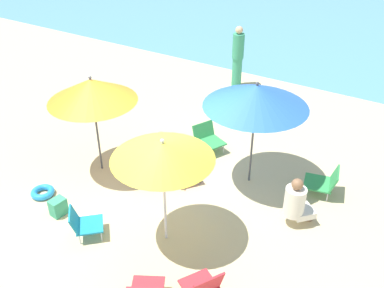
# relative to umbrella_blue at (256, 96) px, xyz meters

# --- Properties ---
(ground_plane) EXTENTS (40.00, 40.00, 0.00)m
(ground_plane) POSITION_rel_umbrella_blue_xyz_m (-1.47, -1.47, -1.84)
(ground_plane) COLOR #CCB789
(sea_water) EXTENTS (40.00, 16.00, 0.01)m
(sea_water) POSITION_rel_umbrella_blue_xyz_m (-1.47, 12.90, -1.84)
(sea_water) COLOR #5693A3
(sea_water) RESTS_ON ground_plane
(umbrella_blue) EXTENTS (1.90, 1.90, 2.11)m
(umbrella_blue) POSITION_rel_umbrella_blue_xyz_m (0.00, 0.00, 0.00)
(umbrella_blue) COLOR #4C4C51
(umbrella_blue) RESTS_ON ground_plane
(umbrella_orange) EXTENTS (1.69, 1.69, 2.04)m
(umbrella_orange) POSITION_rel_umbrella_blue_xyz_m (-2.76, -1.21, -0.08)
(umbrella_orange) COLOR #4C4C51
(umbrella_orange) RESTS_ON ground_plane
(umbrella_yellow) EXTENTS (1.56, 1.56, 1.93)m
(umbrella_yellow) POSITION_rel_umbrella_blue_xyz_m (-0.49, -2.17, -0.12)
(umbrella_yellow) COLOR silver
(umbrella_yellow) RESTS_ON ground_plane
(beach_chair_a) EXTENTS (0.75, 0.77, 0.62)m
(beach_chair_a) POSITION_rel_umbrella_blue_xyz_m (-1.14, -0.77, -1.55)
(beach_chair_a) COLOR red
(beach_chair_a) RESTS_ON ground_plane
(beach_chair_b) EXTENTS (0.69, 0.67, 0.62)m
(beach_chair_b) POSITION_rel_umbrella_blue_xyz_m (0.65, -2.93, -1.54)
(beach_chair_b) COLOR red
(beach_chair_b) RESTS_ON ground_plane
(beach_chair_c) EXTENTS (0.69, 0.64, 0.55)m
(beach_chair_c) POSITION_rel_umbrella_blue_xyz_m (1.36, 0.34, -1.56)
(beach_chair_c) COLOR #33934C
(beach_chair_c) RESTS_ON ground_plane
(beach_chair_e) EXTENTS (0.68, 0.68, 0.54)m
(beach_chair_e) POSITION_rel_umbrella_blue_xyz_m (-1.67, -2.85, -1.56)
(beach_chair_e) COLOR teal
(beach_chair_e) RESTS_ON ground_plane
(beach_chair_f) EXTENTS (0.76, 0.72, 0.57)m
(beach_chair_f) POSITION_rel_umbrella_blue_xyz_m (-1.26, 0.55, -1.55)
(beach_chair_f) COLOR #33934C
(beach_chair_f) RESTS_ON ground_plane
(person_a) EXTENTS (0.55, 0.56, 0.94)m
(person_a) POSITION_rel_umbrella_blue_xyz_m (1.19, -0.72, -1.39)
(person_a) COLOR silver
(person_a) RESTS_ON ground_plane
(person_b) EXTENTS (0.32, 0.32, 1.71)m
(person_b) POSITION_rel_umbrella_blue_xyz_m (-2.26, 3.94, -0.98)
(person_b) COLOR #389970
(person_b) RESTS_ON ground_plane
(person_c) EXTENTS (0.53, 0.44, 0.88)m
(person_c) POSITION_rel_umbrella_blue_xyz_m (-1.64, -0.55, -1.41)
(person_c) COLOR #389970
(person_c) RESTS_ON ground_plane
(person_d) EXTENTS (0.55, 0.55, 0.92)m
(person_d) POSITION_rel_umbrella_blue_xyz_m (-1.63, -1.18, -1.38)
(person_d) COLOR #2D519E
(person_d) RESTS_ON ground_plane
(swim_ring) EXTENTS (0.44, 0.44, 0.12)m
(swim_ring) POSITION_rel_umbrella_blue_xyz_m (-3.12, -2.46, -1.78)
(swim_ring) COLOR #238CD8
(swim_ring) RESTS_ON ground_plane
(beach_bag) EXTENTS (0.24, 0.30, 0.32)m
(beach_bag) POSITION_rel_umbrella_blue_xyz_m (-2.45, -2.68, -1.69)
(beach_bag) COLOR #389970
(beach_bag) RESTS_ON ground_plane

